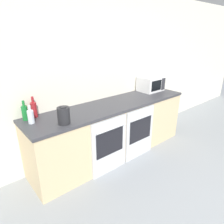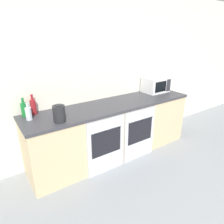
{
  "view_description": "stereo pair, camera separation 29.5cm",
  "coord_description": "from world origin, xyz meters",
  "views": [
    {
      "loc": [
        -1.92,
        -0.17,
        1.91
      ],
      "look_at": [
        -0.02,
        2.08,
        0.76
      ],
      "focal_mm": 32.0,
      "sensor_mm": 36.0,
      "label": 1
    },
    {
      "loc": [
        -1.69,
        -0.35,
        1.91
      ],
      "look_at": [
        -0.02,
        2.08,
        0.76
      ],
      "focal_mm": 32.0,
      "sensor_mm": 36.0,
      "label": 2
    }
  ],
  "objects": [
    {
      "name": "oven_right",
      "position": [
        0.27,
        1.74,
        0.43
      ],
      "size": [
        0.6,
        0.06,
        0.85
      ],
      "color": "silver",
      "rests_on": "ground_plane"
    },
    {
      "name": "kettle",
      "position": [
        -0.94,
        1.89,
        1.0
      ],
      "size": [
        0.15,
        0.15,
        0.22
      ],
      "color": "#232326",
      "rests_on": "counter_back"
    },
    {
      "name": "bottle_red",
      "position": [
        -1.14,
        2.33,
        1.01
      ],
      "size": [
        0.08,
        0.08,
        0.28
      ],
      "color": "maroon",
      "rests_on": "counter_back"
    },
    {
      "name": "wall_back",
      "position": [
        0.0,
        2.44,
        1.3
      ],
      "size": [
        10.0,
        0.06,
        2.6
      ],
      "color": "silver",
      "rests_on": "ground_plane"
    },
    {
      "name": "bottle_green",
      "position": [
        -1.26,
        2.31,
        1.0
      ],
      "size": [
        0.07,
        0.07,
        0.26
      ],
      "color": "#19722D",
      "rests_on": "counter_back"
    },
    {
      "name": "bottle_clear",
      "position": [
        -1.24,
        2.17,
        0.98
      ],
      "size": [
        0.07,
        0.07,
        0.23
      ],
      "color": "silver",
      "rests_on": "counter_back"
    },
    {
      "name": "oven_left",
      "position": [
        -0.36,
        1.74,
        0.43
      ],
      "size": [
        0.6,
        0.06,
        0.85
      ],
      "color": "silver",
      "rests_on": "ground_plane"
    },
    {
      "name": "counter_back",
      "position": [
        0.0,
        2.08,
        0.45
      ],
      "size": [
        2.78,
        0.68,
        0.9
      ],
      "color": "#D1B789",
      "rests_on": "ground_plane"
    },
    {
      "name": "microwave",
      "position": [
        1.06,
        2.22,
        1.03
      ],
      "size": [
        0.45,
        0.34,
        0.28
      ],
      "color": "silver",
      "rests_on": "counter_back"
    }
  ]
}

